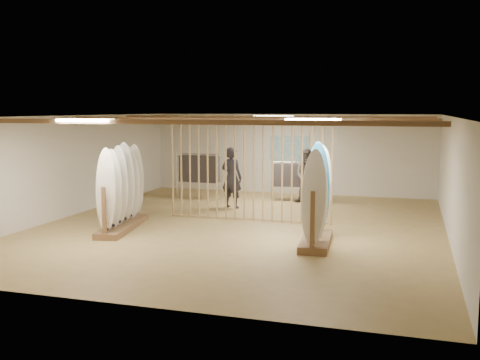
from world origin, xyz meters
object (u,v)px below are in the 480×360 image
(rack_left, at_px, (122,201))
(rack_right, at_px, (316,212))
(clothing_rack_b, at_px, (292,175))
(shopper_b, at_px, (308,173))
(clothing_rack_a, at_px, (199,169))
(shopper_a, at_px, (232,173))

(rack_left, bearing_deg, rack_right, -12.61)
(clothing_rack_b, bearing_deg, rack_right, -82.37)
(rack_right, bearing_deg, clothing_rack_b, 102.75)
(rack_left, relative_size, clothing_rack_b, 1.98)
(rack_right, relative_size, shopper_b, 1.13)
(shopper_b, bearing_deg, clothing_rack_a, -176.29)
(clothing_rack_a, xyz_separation_m, shopper_a, (1.56, -1.34, 0.04))
(rack_right, bearing_deg, shopper_b, 97.97)
(rack_right, xyz_separation_m, clothing_rack_b, (-1.74, 5.68, 0.11))
(rack_left, xyz_separation_m, shopper_a, (1.67, 3.68, 0.34))
(clothing_rack_b, distance_m, shopper_a, 2.31)
(shopper_a, distance_m, shopper_b, 2.54)
(rack_left, relative_size, shopper_b, 1.34)
(clothing_rack_a, height_order, shopper_a, shopper_a)
(clothing_rack_a, xyz_separation_m, shopper_b, (3.60, 0.17, -0.03))
(shopper_b, bearing_deg, shopper_a, -142.36)
(clothing_rack_a, bearing_deg, clothing_rack_b, 10.55)
(rack_left, bearing_deg, clothing_rack_b, 50.17)
(rack_left, height_order, shopper_a, shopper_a)
(shopper_a, height_order, shopper_b, shopper_a)
(clothing_rack_a, distance_m, shopper_a, 2.06)
(rack_left, height_order, clothing_rack_a, rack_left)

